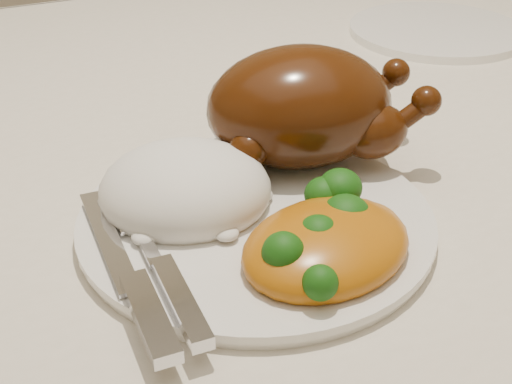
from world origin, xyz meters
name	(u,v)px	position (x,y,z in m)	size (l,w,h in m)	color
dining_table	(173,251)	(0.00, 0.00, 0.67)	(1.60, 0.90, 0.76)	brown
tablecloth	(169,184)	(0.00, 0.00, 0.74)	(1.73, 1.03, 0.18)	silver
dinner_plate	(256,222)	(0.02, -0.14, 0.77)	(0.26, 0.26, 0.01)	white
side_plate	(437,30)	(0.41, 0.16, 0.77)	(0.22, 0.22, 0.01)	white
roast_chicken	(305,106)	(0.10, -0.07, 0.82)	(0.20, 0.14, 0.10)	#431D07
rice_mound	(185,190)	(-0.02, -0.10, 0.79)	(0.16, 0.15, 0.07)	white
mac_and_cheese	(330,238)	(0.05, -0.20, 0.79)	(0.15, 0.13, 0.05)	#B36A0B
cutlery	(149,283)	(-0.07, -0.18, 0.78)	(0.04, 0.19, 0.01)	silver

